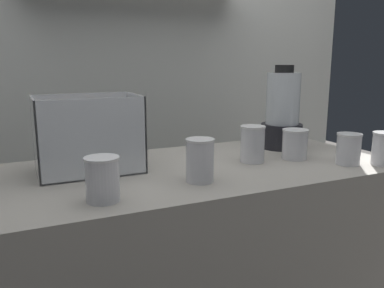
{
  "coord_description": "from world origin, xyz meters",
  "views": [
    {
      "loc": [
        -0.54,
        -1.19,
        1.26
      ],
      "look_at": [
        0.0,
        0.0,
        0.98
      ],
      "focal_mm": 37.1,
      "sensor_mm": 36.0,
      "label": 1
    }
  ],
  "objects": [
    {
      "name": "back_wall_unit",
      "position": [
        -0.0,
        0.77,
        1.26
      ],
      "size": [
        2.6,
        0.24,
        2.5
      ],
      "color": "silver",
      "rests_on": "ground_plane"
    },
    {
      "name": "counter",
      "position": [
        0.0,
        0.0,
        0.45
      ],
      "size": [
        1.4,
        0.64,
        0.9
      ],
      "primitive_type": "cube",
      "color": "#9E998E",
      "rests_on": "ground_plane"
    },
    {
      "name": "carrot_display_bin",
      "position": [
        -0.33,
        0.09,
        0.98
      ],
      "size": [
        0.33,
        0.21,
        0.25
      ],
      "color": "white",
      "rests_on": "counter"
    },
    {
      "name": "juice_cup_pomegranate_rightmost",
      "position": [
        0.62,
        -0.25,
        0.95
      ],
      "size": [
        0.08,
        0.08,
        0.11
      ],
      "color": "white",
      "rests_on": "counter"
    },
    {
      "name": "blender_pitcher",
      "position": [
        0.46,
        0.13,
        1.04
      ],
      "size": [
        0.17,
        0.17,
        0.34
      ],
      "color": "black",
      "rests_on": "counter"
    },
    {
      "name": "juice_cup_mango_far_right",
      "position": [
        0.51,
        -0.19,
        0.95
      ],
      "size": [
        0.08,
        0.08,
        0.11
      ],
      "color": "white",
      "rests_on": "counter"
    },
    {
      "name": "juice_cup_orange_far_left",
      "position": [
        -0.35,
        -0.21,
        0.95
      ],
      "size": [
        0.09,
        0.09,
        0.12
      ],
      "color": "white",
      "rests_on": "counter"
    },
    {
      "name": "juice_cup_mango_middle",
      "position": [
        0.23,
        -0.02,
        0.96
      ],
      "size": [
        0.09,
        0.09,
        0.13
      ],
      "color": "white",
      "rests_on": "counter"
    },
    {
      "name": "juice_cup_orange_right",
      "position": [
        0.39,
        -0.05,
        0.95
      ],
      "size": [
        0.09,
        0.09,
        0.11
      ],
      "color": "white",
      "rests_on": "counter"
    },
    {
      "name": "juice_cup_beet_left",
      "position": [
        -0.05,
        -0.16,
        0.96
      ],
      "size": [
        0.09,
        0.09,
        0.13
      ],
      "color": "white",
      "rests_on": "counter"
    }
  ]
}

